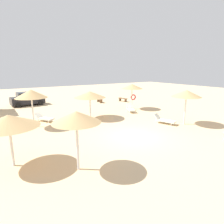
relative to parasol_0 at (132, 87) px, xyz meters
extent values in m
plane|color=#DBBA8C|center=(-5.71, -7.54, -2.62)|extent=(80.00, 80.00, 0.00)
cylinder|color=silver|center=(0.00, 0.00, -1.37)|extent=(0.12, 0.12, 2.49)
cone|color=tan|center=(0.00, 0.00, 0.04)|extent=(2.49, 2.49, 0.54)
torus|color=red|center=(0.22, 0.00, -1.25)|extent=(0.71, 0.23, 0.70)
cylinder|color=silver|center=(-0.20, -7.46, -1.38)|extent=(0.12, 0.12, 2.48)
cone|color=tan|center=(-0.20, -7.46, 0.05)|extent=(2.44, 2.44, 0.57)
cylinder|color=silver|center=(-11.22, -1.22, -1.36)|extent=(0.12, 0.12, 2.51)
cone|color=tan|center=(-11.22, -1.22, 0.13)|extent=(2.51, 2.51, 0.66)
cylinder|color=silver|center=(-10.86, -9.55, -1.40)|extent=(0.12, 0.12, 2.43)
cone|color=tan|center=(-10.86, -9.55, -0.03)|extent=(2.25, 2.25, 0.52)
cylinder|color=silver|center=(-6.05, -1.23, -1.56)|extent=(0.12, 0.12, 2.11)
cone|color=tan|center=(-6.05, -1.23, -0.31)|extent=(2.98, 2.98, 0.59)
cylinder|color=silver|center=(-13.42, -7.48, -1.56)|extent=(0.12, 0.12, 2.12)
cone|color=tan|center=(-13.42, -7.48, -0.31)|extent=(2.83, 2.83, 0.58)
cube|color=silver|center=(-1.10, -1.22, -2.34)|extent=(1.31, 1.81, 0.12)
cube|color=silver|center=(-0.75, -0.50, -2.07)|extent=(0.76, 0.65, 0.47)
cylinder|color=silver|center=(-1.04, -0.58, -2.51)|extent=(0.06, 0.06, 0.22)
cylinder|color=silver|center=(-0.64, -0.78, -2.51)|extent=(0.06, 0.06, 0.22)
cylinder|color=silver|center=(-1.56, -1.67, -2.51)|extent=(0.06, 0.06, 0.22)
cylinder|color=silver|center=(-1.16, -1.86, -2.51)|extent=(0.06, 0.06, 0.22)
cube|color=silver|center=(-1.45, -6.52, -2.34)|extent=(1.17, 1.82, 0.12)
cube|color=silver|center=(-1.72, -5.76, -2.07)|extent=(0.74, 0.61, 0.46)
cylinder|color=silver|center=(-1.86, -6.03, -2.51)|extent=(0.06, 0.06, 0.22)
cylinder|color=silver|center=(-1.45, -5.88, -2.51)|extent=(0.06, 0.06, 0.22)
cylinder|color=silver|center=(-1.46, -7.16, -2.51)|extent=(0.06, 0.06, 0.22)
cylinder|color=silver|center=(-1.05, -7.01, -2.51)|extent=(0.06, 0.06, 0.22)
cube|color=silver|center=(-10.04, -0.07, -2.34)|extent=(1.41, 1.79, 0.12)
cube|color=silver|center=(-10.44, 0.62, -2.12)|extent=(0.81, 0.76, 0.37)
cylinder|color=silver|center=(-10.53, 0.34, -2.51)|extent=(0.06, 0.06, 0.22)
cylinder|color=silver|center=(-10.15, 0.56, -2.51)|extent=(0.06, 0.06, 0.22)
cylinder|color=silver|center=(-9.93, -0.70, -2.51)|extent=(0.06, 0.06, 0.22)
cylinder|color=silver|center=(-9.55, -0.48, -2.51)|extent=(0.06, 0.06, 0.22)
cube|color=brown|center=(2.16, 4.75, -2.17)|extent=(0.67, 1.55, 0.08)
cube|color=brown|center=(2.26, 4.21, -2.41)|extent=(0.38, 0.18, 0.41)
cube|color=brown|center=(2.05, 5.29, -2.41)|extent=(0.38, 0.18, 0.41)
cube|color=brown|center=(-1.04, 5.89, -2.17)|extent=(0.64, 1.55, 0.08)
cube|color=brown|center=(-1.13, 5.35, -2.41)|extent=(0.37, 0.18, 0.41)
cube|color=brown|center=(-0.95, 6.43, -2.41)|extent=(0.37, 0.18, 0.41)
cube|color=black|center=(-9.93, 9.04, -1.95)|extent=(4.14, 2.07, 0.90)
cube|color=#262D38|center=(-10.13, 9.03, -1.20)|extent=(2.14, 1.74, 0.60)
cylinder|color=black|center=(-8.67, 10.05, -2.30)|extent=(0.66, 0.28, 0.64)
cylinder|color=black|center=(-8.50, 8.29, -2.30)|extent=(0.66, 0.28, 0.64)
cylinder|color=black|center=(-11.35, 9.80, -2.30)|extent=(0.66, 0.28, 0.64)
cylinder|color=black|center=(-11.19, 8.04, -2.30)|extent=(0.66, 0.28, 0.64)
camera|label=1|loc=(-14.03, -17.42, 2.12)|focal=30.71mm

